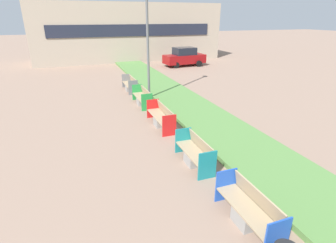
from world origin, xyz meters
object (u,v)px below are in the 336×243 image
(parked_car_distant, at_px, (184,57))
(bench_red_frame, at_px, (161,118))
(bench_blue_frame, at_px, (249,211))
(bench_grey_frame, at_px, (130,85))
(bench_green_frame, at_px, (143,98))
(bench_teal_frame, at_px, (195,154))
(street_lamp_post, at_px, (147,14))

(parked_car_distant, bearing_deg, bench_red_frame, -122.27)
(bench_blue_frame, relative_size, bench_grey_frame, 0.92)
(bench_green_frame, xyz_separation_m, parked_car_distant, (7.34, 11.00, 0.54))
(bench_teal_frame, distance_m, bench_green_frame, 6.97)
(bench_red_frame, xyz_separation_m, parked_car_distant, (7.34, 14.36, 0.54))
(bench_blue_frame, xyz_separation_m, bench_green_frame, (0.00, 9.97, 0.01))
(bench_red_frame, bearing_deg, parked_car_distant, 62.94)
(bench_grey_frame, bearing_deg, bench_red_frame, -89.98)
(bench_grey_frame, bearing_deg, bench_green_frame, -90.00)
(bench_blue_frame, distance_m, bench_teal_frame, 3.00)
(bench_grey_frame, xyz_separation_m, street_lamp_post, (0.61, -2.53, 4.49))
(bench_red_frame, bearing_deg, bench_green_frame, 90.04)
(bench_blue_frame, bearing_deg, bench_green_frame, 89.99)
(street_lamp_post, bearing_deg, bench_blue_frame, -93.27)
(bench_teal_frame, height_order, street_lamp_post, street_lamp_post)
(bench_red_frame, bearing_deg, bench_blue_frame, -90.04)
(bench_teal_frame, height_order, bench_grey_frame, same)
(bench_blue_frame, height_order, bench_teal_frame, same)
(bench_red_frame, distance_m, street_lamp_post, 6.10)
(bench_grey_frame, height_order, parked_car_distant, parked_car_distant)
(parked_car_distant, bearing_deg, bench_green_frame, -128.91)
(bench_red_frame, height_order, street_lamp_post, street_lamp_post)
(bench_blue_frame, relative_size, bench_green_frame, 0.91)
(bench_red_frame, distance_m, bench_grey_frame, 6.63)
(street_lamp_post, xyz_separation_m, parked_car_distant, (6.73, 10.26, -3.95))
(bench_red_frame, relative_size, bench_green_frame, 1.09)
(bench_teal_frame, relative_size, street_lamp_post, 0.22)
(bench_green_frame, xyz_separation_m, bench_grey_frame, (-0.00, 3.28, -0.00))
(bench_green_frame, relative_size, parked_car_distant, 0.51)
(bench_teal_frame, bearing_deg, bench_grey_frame, 89.98)
(parked_car_distant, bearing_deg, street_lamp_post, -128.46)
(parked_car_distant, bearing_deg, bench_blue_frame, -114.50)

